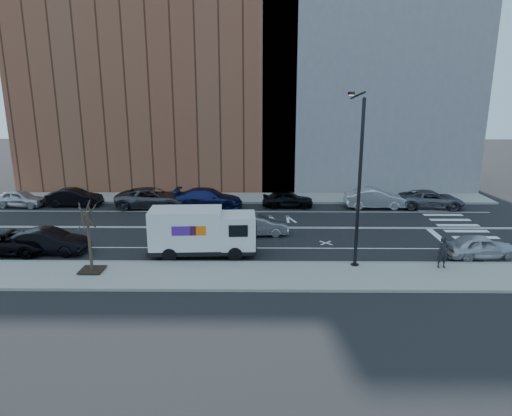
{
  "coord_description": "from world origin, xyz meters",
  "views": [
    {
      "loc": [
        1.86,
        -30.7,
        9.38
      ],
      "look_at": [
        1.54,
        0.09,
        1.4
      ],
      "focal_mm": 32.0,
      "sensor_mm": 36.0,
      "label": 1
    }
  ],
  "objects_px": {
    "near_parked_front": "(481,247)",
    "fedex_van": "(202,231)",
    "far_parked_b": "(75,198)",
    "pedestrian": "(443,252)",
    "far_parked_a": "(20,199)",
    "driving_sedan": "(257,225)"
  },
  "relations": [
    {
      "from": "fedex_van",
      "to": "near_parked_front",
      "type": "distance_m",
      "value": 16.02
    },
    {
      "from": "far_parked_b",
      "to": "pedestrian",
      "type": "bearing_deg",
      "value": -117.73
    },
    {
      "from": "fedex_van",
      "to": "far_parked_b",
      "type": "distance_m",
      "value": 16.74
    },
    {
      "from": "driving_sedan",
      "to": "pedestrian",
      "type": "height_order",
      "value": "pedestrian"
    },
    {
      "from": "far_parked_a",
      "to": "far_parked_b",
      "type": "distance_m",
      "value": 4.4
    },
    {
      "from": "near_parked_front",
      "to": "pedestrian",
      "type": "xyz_separation_m",
      "value": [
        -2.87,
        -1.79,
        0.3
      ]
    },
    {
      "from": "far_parked_b",
      "to": "pedestrian",
      "type": "xyz_separation_m",
      "value": [
        25.19,
        -13.7,
        0.27
      ]
    },
    {
      "from": "far_parked_a",
      "to": "pedestrian",
      "type": "distance_m",
      "value": 32.48
    },
    {
      "from": "far_parked_b",
      "to": "fedex_van",
      "type": "bearing_deg",
      "value": -133.06
    },
    {
      "from": "fedex_van",
      "to": "near_parked_front",
      "type": "relative_size",
      "value": 1.53
    },
    {
      "from": "far_parked_a",
      "to": "far_parked_b",
      "type": "bearing_deg",
      "value": -80.11
    },
    {
      "from": "near_parked_front",
      "to": "pedestrian",
      "type": "bearing_deg",
      "value": 116.69
    },
    {
      "from": "driving_sedan",
      "to": "pedestrian",
      "type": "distance_m",
      "value": 11.64
    },
    {
      "from": "near_parked_front",
      "to": "fedex_van",
      "type": "bearing_deg",
      "value": 83.6
    },
    {
      "from": "far_parked_a",
      "to": "fedex_van",
      "type": "bearing_deg",
      "value": -118.35
    },
    {
      "from": "far_parked_b",
      "to": "driving_sedan",
      "type": "relative_size",
      "value": 1.08
    },
    {
      "from": "far_parked_a",
      "to": "near_parked_front",
      "type": "relative_size",
      "value": 1.0
    },
    {
      "from": "fedex_van",
      "to": "pedestrian",
      "type": "bearing_deg",
      "value": -12.08
    },
    {
      "from": "fedex_van",
      "to": "near_parked_front",
      "type": "bearing_deg",
      "value": -4.1
    },
    {
      "from": "driving_sedan",
      "to": "pedestrian",
      "type": "bearing_deg",
      "value": -127.76
    },
    {
      "from": "fedex_van",
      "to": "pedestrian",
      "type": "relative_size",
      "value": 3.69
    },
    {
      "from": "near_parked_front",
      "to": "pedestrian",
      "type": "distance_m",
      "value": 3.39
    }
  ]
}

